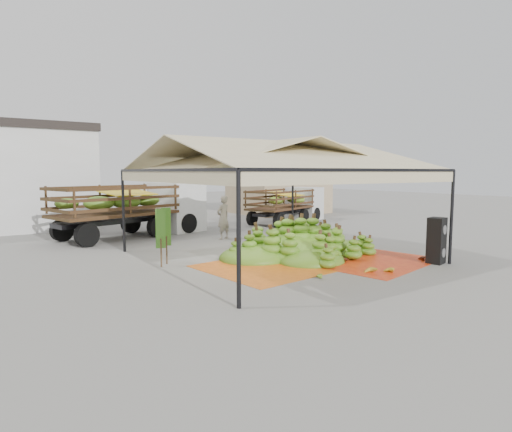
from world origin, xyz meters
TOP-DOWN VIEW (x-y plane):
  - ground at (0.00, 0.00)m, footprint 90.00×90.00m
  - canopy_tent at (0.00, 0.00)m, footprint 8.10×8.10m
  - building_tan at (10.00, 13.00)m, footprint 6.30×5.30m
  - tarp_left at (-1.11, -1.11)m, footprint 4.13×3.97m
  - tarp_right at (2.14, -1.77)m, footprint 4.91×5.07m
  - banana_heap at (0.99, -0.14)m, footprint 7.28×6.68m
  - hand_yellow_a at (1.33, -3.70)m, footprint 0.47×0.39m
  - hand_yellow_b at (0.87, -3.46)m, footprint 0.62×0.61m
  - hand_red_a at (3.70, -3.12)m, footprint 0.55×0.53m
  - hand_red_b at (1.23, -1.96)m, footprint 0.57×0.53m
  - hand_green at (-0.83, -2.99)m, footprint 0.54×0.53m
  - hanging_bunches at (0.58, -0.05)m, footprint 4.74×0.24m
  - speaker_stack at (3.70, -3.70)m, footprint 0.64×0.58m
  - banana_leaves at (-3.70, 0.65)m, footprint 0.96×1.36m
  - vendor at (0.53, 4.54)m, footprint 0.81×0.65m
  - truck_left at (-2.22, 7.65)m, footprint 7.43×4.17m
  - truck_right at (6.94, 7.92)m, footprint 6.12×3.89m

SIDE VIEW (x-z plane):
  - ground at x=0.00m, z-range 0.00..0.00m
  - banana_leaves at x=-3.70m, z-range -1.85..1.85m
  - tarp_left at x=-1.11m, z-range 0.00..0.01m
  - tarp_right at x=2.14m, z-range 0.00..0.01m
  - hand_green at x=-0.83m, z-range 0.00..0.19m
  - hand_red_a at x=3.70m, z-range 0.00..0.20m
  - hand_red_b at x=1.23m, z-range 0.00..0.20m
  - hand_yellow_a at x=1.33m, z-range 0.00..0.21m
  - hand_yellow_b at x=0.87m, z-range 0.00..0.22m
  - banana_heap at x=0.99m, z-range 0.00..1.27m
  - speaker_stack at x=3.70m, z-range 0.00..1.49m
  - vendor at x=0.53m, z-range 0.00..1.92m
  - truck_right at x=6.94m, z-range 0.23..2.22m
  - truck_left at x=-2.22m, z-range 0.28..2.70m
  - building_tan at x=10.00m, z-range 0.02..4.12m
  - hanging_bunches at x=0.58m, z-range 2.52..2.72m
  - canopy_tent at x=0.00m, z-range 1.30..5.30m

